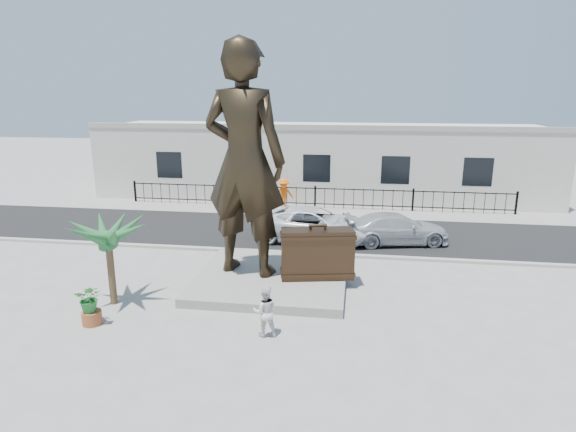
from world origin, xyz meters
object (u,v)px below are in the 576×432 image
suitcase (317,254)px  tourist (265,311)px  statue (244,161)px  car_white (314,224)px

suitcase → tourist: 3.92m
statue → car_white: (1.93, 4.99, -3.53)m
statue → car_white: 6.41m
suitcase → tourist: bearing=-117.7°
tourist → car_white: bearing=-106.1°
statue → suitcase: 4.03m
statue → suitcase: bearing=-173.3°
tourist → car_white: size_ratio=0.27×
tourist → suitcase: bearing=-119.4°
suitcase → car_white: bearing=85.6°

